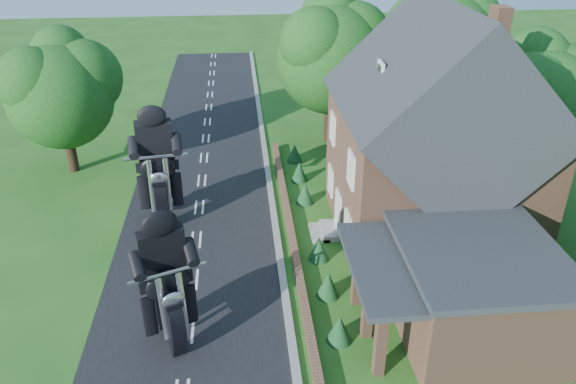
{
  "coord_description": "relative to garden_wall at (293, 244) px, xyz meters",
  "views": [
    {
      "loc": [
        2.15,
        -15.67,
        13.79
      ],
      "look_at": [
        4.07,
        4.98,
        2.8
      ],
      "focal_mm": 35.0,
      "sensor_mm": 36.0,
      "label": 1
    }
  ],
  "objects": [
    {
      "name": "ground",
      "position": [
        -4.3,
        -5.0,
        -0.2
      ],
      "size": [
        120.0,
        120.0,
        0.0
      ],
      "primitive_type": "plane",
      "color": "#215518",
      "rests_on": "ground"
    },
    {
      "name": "road",
      "position": [
        -4.3,
        -5.0,
        -0.19
      ],
      "size": [
        7.0,
        80.0,
        0.02
      ],
      "primitive_type": "cube",
      "color": "black",
      "rests_on": "ground"
    },
    {
      "name": "kerb",
      "position": [
        -0.65,
        -5.0,
        -0.14
      ],
      "size": [
        0.3,
        80.0,
        0.12
      ],
      "primitive_type": "cube",
      "color": "gray",
      "rests_on": "ground"
    },
    {
      "name": "garden_wall",
      "position": [
        0.0,
        0.0,
        0.0
      ],
      "size": [
        0.3,
        22.0,
        0.4
      ],
      "primitive_type": "cube",
      "color": "brown",
      "rests_on": "ground"
    },
    {
      "name": "house",
      "position": [
        6.19,
        1.0,
        4.14
      ],
      "size": [
        9.54,
        8.64,
        10.24
      ],
      "color": "brown",
      "rests_on": "ground"
    },
    {
      "name": "annex",
      "position": [
        5.57,
        -5.8,
        1.57
      ],
      "size": [
        7.05,
        5.94,
        3.44
      ],
      "color": "brown",
      "rests_on": "ground"
    },
    {
      "name": "tree_house_right",
      "position": [
        12.35,
        3.62,
        4.99
      ],
      "size": [
        6.51,
        6.0,
        8.4
      ],
      "color": "black",
      "rests_on": "ground"
    },
    {
      "name": "tree_behind_house",
      "position": [
        9.88,
        11.14,
        6.03
      ],
      "size": [
        7.81,
        7.2,
        10.08
      ],
      "color": "black",
      "rests_on": "ground"
    },
    {
      "name": "tree_behind_left",
      "position": [
        3.86,
        12.13,
        5.53
      ],
      "size": [
        6.94,
        6.4,
        9.16
      ],
      "color": "black",
      "rests_on": "ground"
    },
    {
      "name": "tree_far_road",
      "position": [
        -11.16,
        9.11,
        4.64
      ],
      "size": [
        6.08,
        5.6,
        7.84
      ],
      "color": "black",
      "rests_on": "ground"
    },
    {
      "name": "shrub_a",
      "position": [
        1.0,
        -6.0,
        0.35
      ],
      "size": [
        0.9,
        0.9,
        1.1
      ],
      "primitive_type": "cone",
      "color": "#123A1C",
      "rests_on": "ground"
    },
    {
      "name": "shrub_b",
      "position": [
        1.0,
        -3.5,
        0.35
      ],
      "size": [
        0.9,
        0.9,
        1.1
      ],
      "primitive_type": "cone",
      "color": "#123A1C",
      "rests_on": "ground"
    },
    {
      "name": "shrub_c",
      "position": [
        1.0,
        -1.0,
        0.35
      ],
      "size": [
        0.9,
        0.9,
        1.1
      ],
      "primitive_type": "cone",
      "color": "#123A1C",
      "rests_on": "ground"
    },
    {
      "name": "shrub_d",
      "position": [
        1.0,
        4.0,
        0.35
      ],
      "size": [
        0.9,
        0.9,
        1.1
      ],
      "primitive_type": "cone",
      "color": "#123A1C",
      "rests_on": "ground"
    },
    {
      "name": "shrub_e",
      "position": [
        1.0,
        6.5,
        0.35
      ],
      "size": [
        0.9,
        0.9,
        1.1
      ],
      "primitive_type": "cone",
      "color": "#123A1C",
      "rests_on": "ground"
    },
    {
      "name": "shrub_f",
      "position": [
        1.0,
        9.0,
        0.35
      ],
      "size": [
        0.9,
        0.9,
        1.1
      ],
      "primitive_type": "cone",
      "color": "#123A1C",
      "rests_on": "ground"
    },
    {
      "name": "motorcycle_lead",
      "position": [
        -4.77,
        -5.48,
        0.6
      ],
      "size": [
        1.03,
        1.75,
        1.6
      ],
      "primitive_type": null,
      "rotation": [
        0.0,
        0.0,
        3.52
      ],
      "color": "black",
      "rests_on": "ground"
    },
    {
      "name": "motorcycle_follow",
      "position": [
        -5.94,
        3.0,
        0.67
      ],
      "size": [
        0.71,
        1.91,
        1.74
      ],
      "primitive_type": null,
      "rotation": [
        0.0,
        0.0,
        3.27
      ],
      "color": "black",
      "rests_on": "ground"
    }
  ]
}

